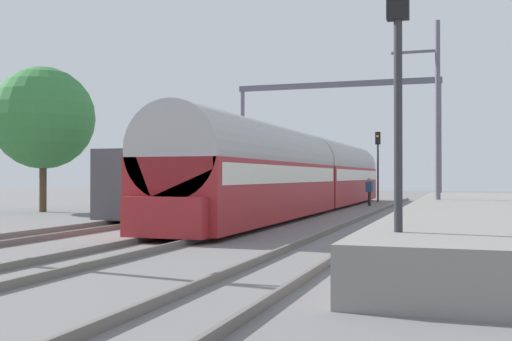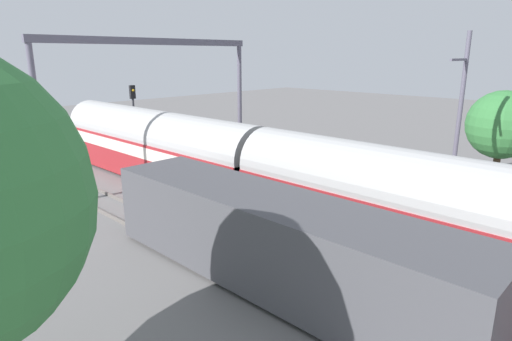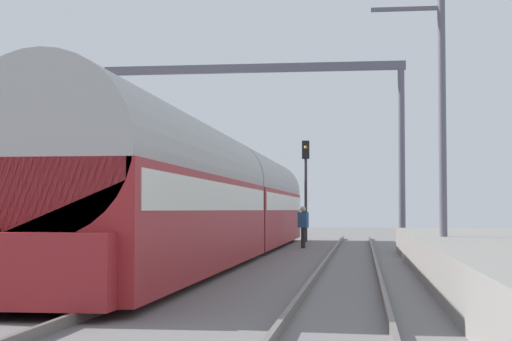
# 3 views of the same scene
# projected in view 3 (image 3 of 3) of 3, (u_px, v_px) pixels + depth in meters

# --- Properties ---
(ground) EXTENTS (120.00, 120.00, 0.00)m
(ground) POSITION_uv_depth(u_px,v_px,m) (128.00, 289.00, 16.92)
(ground) COLOR slate
(track_west) EXTENTS (1.52, 60.00, 0.16)m
(track_west) POSITION_uv_depth(u_px,v_px,m) (128.00, 285.00, 16.92)
(track_west) COLOR #67615C
(track_west) RESTS_ON ground
(track_east) EXTENTS (1.52, 60.00, 0.16)m
(track_east) POSITION_uv_depth(u_px,v_px,m) (345.00, 287.00, 16.38)
(track_east) COLOR #67615C
(track_east) RESTS_ON ground
(passenger_train) EXTENTS (2.93, 32.85, 3.82)m
(passenger_train) POSITION_uv_depth(u_px,v_px,m) (222.00, 198.00, 28.24)
(passenger_train) COLOR maroon
(passenger_train) RESTS_ON ground
(freight_car) EXTENTS (2.80, 13.00, 2.70)m
(freight_car) POSITION_uv_depth(u_px,v_px,m) (46.00, 214.00, 24.18)
(freight_car) COLOR #47474C
(freight_car) RESTS_ON ground
(person_crossing) EXTENTS (0.46, 0.36, 1.73)m
(person_crossing) POSITION_uv_depth(u_px,v_px,m) (303.00, 223.00, 34.76)
(person_crossing) COLOR #242424
(person_crossing) RESTS_ON ground
(railway_signal_far) EXTENTS (0.36, 0.30, 5.01)m
(railway_signal_far) POSITION_uv_depth(u_px,v_px,m) (306.00, 177.00, 41.61)
(railway_signal_far) COLOR #2D2D33
(railway_signal_far) RESTS_ON ground
(catenary_gantry) EXTENTS (13.07, 0.28, 7.86)m
(catenary_gantry) POSITION_uv_depth(u_px,v_px,m) (252.00, 115.00, 36.21)
(catenary_gantry) COLOR #5C586A
(catenary_gantry) RESTS_ON ground
(catenary_pole_east_mid) EXTENTS (1.90, 0.20, 8.00)m
(catenary_pole_east_mid) POSITION_uv_depth(u_px,v_px,m) (440.00, 110.00, 21.65)
(catenary_pole_east_mid) COLOR #5C586A
(catenary_pole_east_mid) RESTS_ON ground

